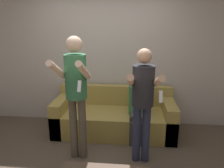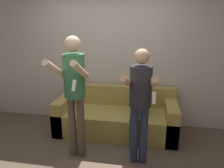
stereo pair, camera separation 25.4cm
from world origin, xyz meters
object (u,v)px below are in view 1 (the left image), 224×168
couch (114,117)px  person_standing_left (76,87)px  person_standing_right (143,96)px  person_seated (137,104)px

couch → person_standing_left: bearing=-117.9°
person_standing_left → person_standing_right: size_ratio=1.09×
person_standing_left → person_standing_right: 0.91m
person_standing_left → person_seated: (0.85, 0.66, -0.47)m
person_seated → couch: bearing=154.3°
couch → person_standing_right: person_standing_right is taller
person_standing_left → person_seated: bearing=38.1°
person_standing_left → person_standing_right: (0.90, -0.01, -0.10)m
couch → person_standing_left: 1.27m
couch → person_seated: person_seated is taller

